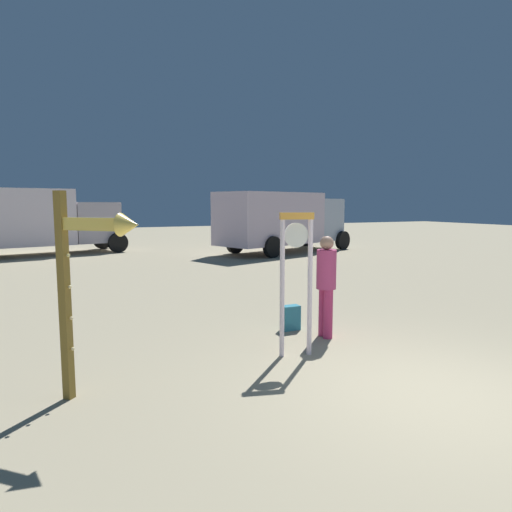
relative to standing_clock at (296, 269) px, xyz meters
The scene contains 7 objects.
ground_plane 2.51m from the standing_clock, 66.79° to the right, with size 80.00×80.00×0.00m, color tan.
standing_clock is the anchor object (origin of this frame).
arrow_sign 2.93m from the standing_clock, behind, with size 0.88×0.85×2.39m.
person_near_clock 1.15m from the standing_clock, 32.93° to the left, with size 0.33×0.33×1.71m.
backpack 1.74m from the standing_clock, 63.91° to the left, with size 0.31×0.23×0.44m.
box_truck_near 14.35m from the standing_clock, 62.85° to the left, with size 7.26×4.56×2.74m.
box_truck_far 16.69m from the standing_clock, 103.91° to the left, with size 7.71×3.76×2.88m.
Camera 1 is at (-4.12, -3.70, 2.24)m, focal length 31.81 mm.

